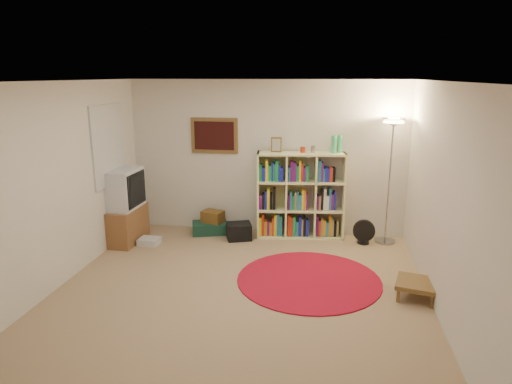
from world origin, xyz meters
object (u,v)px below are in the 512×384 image
floor_fan (364,232)px  tv_stand (121,207)px  side_table (417,284)px  bookshelf (299,196)px  suitcase (210,228)px  floor_lamp (392,140)px

floor_fan → tv_stand: 3.81m
side_table → tv_stand: bearing=163.6°
bookshelf → suitcase: size_ratio=2.56×
floor_fan → tv_stand: tv_stand is taller
suitcase → side_table: size_ratio=1.18×
bookshelf → floor_lamp: bearing=-9.8°
bookshelf → floor_lamp: 1.68m
floor_lamp → floor_fan: size_ratio=5.01×
floor_lamp → floor_fan: bearing=-158.8°
floor_lamp → floor_fan: 1.47m
tv_stand → side_table: size_ratio=2.12×
bookshelf → floor_fan: 1.15m
floor_fan → suitcase: size_ratio=0.60×
floor_lamp → suitcase: size_ratio=3.01×
side_table → bookshelf: bearing=128.3°
bookshelf → side_table: bookshelf is taller
tv_stand → suitcase: 1.47m
floor_fan → suitcase: (-2.50, 0.11, -0.10)m
floor_fan → side_table: (0.49, -1.73, -0.02)m
bookshelf → suitcase: (-1.47, -0.09, -0.58)m
bookshelf → floor_fan: bearing=-18.0°
bookshelf → floor_lamp: size_ratio=0.85×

